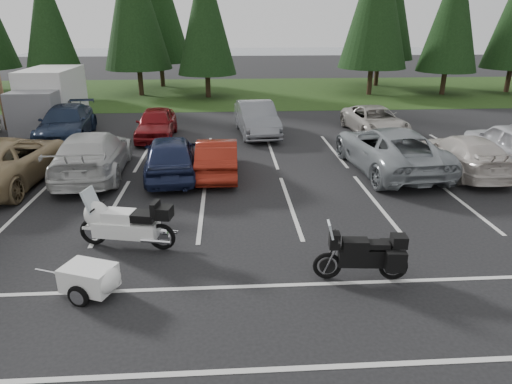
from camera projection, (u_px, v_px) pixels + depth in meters
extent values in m
plane|color=black|center=(183.00, 221.00, 12.96)|extent=(120.00, 120.00, 0.00)
cube|color=#1D3510|center=(209.00, 92.00, 35.32)|extent=(80.00, 16.00, 0.01)
cube|color=slate|center=(245.00, 58.00, 64.45)|extent=(70.00, 50.00, 0.02)
cube|color=silver|center=(188.00, 195.00, 14.82)|extent=(32.00, 16.00, 0.01)
cylinder|color=#332316|center=(57.00, 84.00, 31.89)|extent=(0.36, 0.36, 2.11)
cone|color=black|center=(47.00, 20.00, 30.38)|extent=(3.87, 3.87, 7.48)
cylinder|color=#332316|center=(140.00, 77.00, 33.53)|extent=(0.36, 0.36, 2.62)
cone|color=black|center=(133.00, 0.00, 31.66)|extent=(4.80, 4.80, 9.27)
cylinder|color=#332316|center=(208.00, 81.00, 32.68)|extent=(0.36, 0.36, 2.26)
cone|color=black|center=(205.00, 14.00, 31.07)|extent=(4.14, 4.14, 7.99)
cylinder|color=#332316|center=(370.00, 76.00, 33.79)|extent=(0.36, 0.36, 2.69)
cylinder|color=#332316|center=(444.00, 79.00, 33.90)|extent=(0.36, 0.36, 2.33)
cone|color=black|center=(454.00, 11.00, 32.24)|extent=(4.27, 4.27, 8.24)
cylinder|color=#332316|center=(509.00, 76.00, 34.95)|extent=(0.36, 0.36, 2.47)
cylinder|color=#332316|center=(162.00, 70.00, 37.86)|extent=(0.36, 0.36, 2.71)
cylinder|color=#332316|center=(377.00, 67.00, 38.23)|extent=(0.36, 0.36, 3.00)
imported|color=#967F57|center=(6.00, 160.00, 15.74)|extent=(3.03, 5.97, 1.62)
imported|color=#BABAB8|center=(93.00, 154.00, 16.45)|extent=(2.61, 5.68, 1.61)
imported|color=#1C2446|center=(171.00, 156.00, 16.35)|extent=(2.26, 4.69, 1.54)
imported|color=maroon|center=(217.00, 157.00, 16.55)|extent=(1.47, 4.11, 1.35)
imported|color=gray|center=(389.00, 149.00, 17.02)|extent=(3.22, 6.13, 1.64)
imported|color=beige|center=(464.00, 154.00, 16.83)|extent=(2.01, 4.83, 1.40)
imported|color=silver|center=(511.00, 144.00, 17.64)|extent=(2.24, 5.02, 1.68)
imported|color=#17243B|center=(66.00, 123.00, 21.48)|extent=(2.58, 5.42, 1.52)
imported|color=maroon|center=(156.00, 124.00, 21.57)|extent=(1.74, 4.23, 1.44)
imported|color=slate|center=(257.00, 119.00, 22.29)|extent=(2.13, 4.93, 1.58)
imported|color=#AFA9A1|center=(375.00, 121.00, 22.42)|extent=(2.57, 4.93, 1.33)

